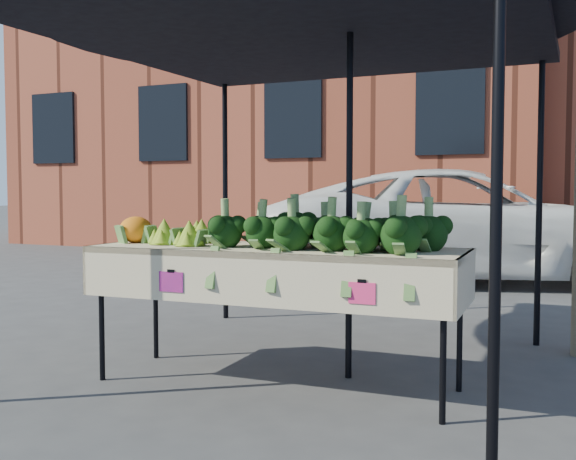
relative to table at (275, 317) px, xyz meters
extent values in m
plane|color=#353538|center=(0.12, 0.10, -0.45)|extent=(90.00, 90.00, 0.00)
cube|color=beige|center=(0.00, 0.00, 0.00)|extent=(2.42, 0.87, 0.90)
cube|color=#F22D8C|center=(-0.53, -0.40, 0.25)|extent=(0.17, 0.01, 0.12)
cube|color=#E72B6F|center=(0.69, -0.40, 0.25)|extent=(0.17, 0.01, 0.12)
ellipsoid|color=black|center=(0.32, 0.03, 0.59)|extent=(1.50, 0.60, 0.29)
ellipsoid|color=#96B531|center=(-0.67, 0.04, 0.56)|extent=(0.45, 0.59, 0.22)
ellipsoid|color=orange|center=(-1.05, -0.05, 0.55)|extent=(0.22, 0.22, 0.20)
imported|color=white|center=(0.24, 5.71, 2.37)|extent=(2.28, 2.95, 5.64)
cube|color=brown|center=(-4.88, 12.10, 4.05)|extent=(12.00, 8.00, 9.00)
camera|label=1|loc=(1.80, -3.87, 0.81)|focal=41.71mm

